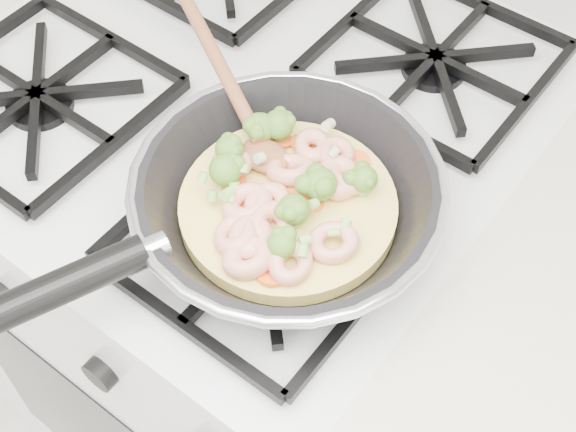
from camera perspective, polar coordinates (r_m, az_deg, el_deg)
The scene contains 2 objects.
stove at distance 1.24m, azimuth -2.39°, elevation -5.81°, with size 0.60×0.60×0.92m.
skillet at distance 0.72m, azimuth -0.49°, elevation 1.15°, with size 0.41×0.45×0.09m.
Camera 1 is at (0.42, 1.23, 1.52)m, focal length 50.73 mm.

